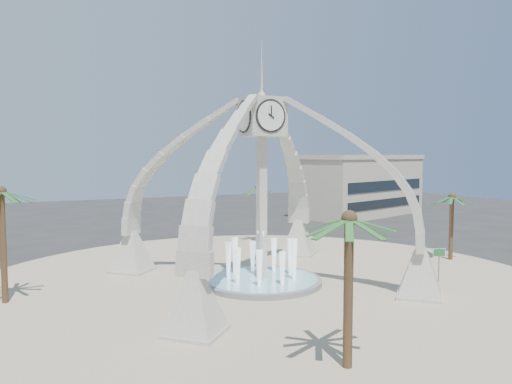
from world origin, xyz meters
name	(u,v)px	position (x,y,z in m)	size (l,w,h in m)	color
ground	(262,284)	(0.00, 0.00, 0.00)	(140.00, 140.00, 0.00)	#282828
plaza	(262,284)	(0.00, 0.00, 0.03)	(40.00, 40.00, 0.06)	tan
clock_tower	(262,187)	(0.00, 0.00, 6.49)	(17.94, 17.94, 16.30)	beige
fountain	(262,280)	(0.00, 0.00, 0.29)	(8.00, 8.00, 3.62)	gray
building_ne	(362,185)	(30.00, 28.00, 4.31)	(21.87, 14.17, 8.60)	#BAAC91
palm_east	(452,197)	(17.35, 0.09, 5.16)	(4.67, 4.67, 5.93)	brown
palm_west	(1,193)	(-15.29, 2.68, 6.43)	(4.40, 4.40, 7.25)	brown
palm_north	(258,189)	(6.70, 14.22, 5.32)	(3.71, 3.71, 6.05)	brown
palm_south	(349,221)	(-2.73, -13.22, 6.01)	(4.09, 4.09, 6.87)	brown
street_sign	(439,257)	(10.97, -4.80, 1.75)	(0.87, 0.29, 2.45)	slate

